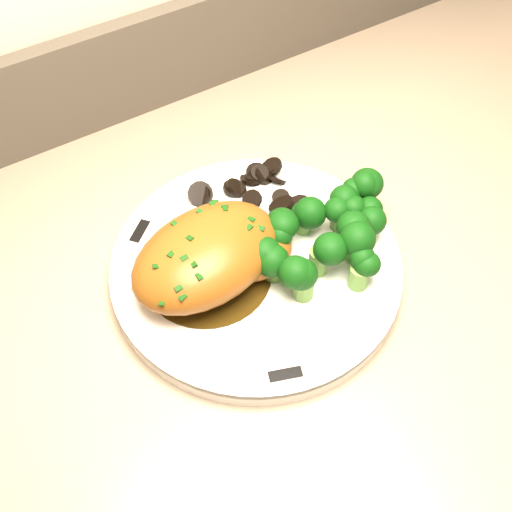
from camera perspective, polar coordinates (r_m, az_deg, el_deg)
plate at (r=0.63m, az=0.00°, el=-1.07°), size 0.32×0.32×0.02m
rim_accent_0 at (r=0.68m, az=7.79°, el=5.03°), size 0.02×0.03×0.00m
rim_accent_1 at (r=0.65m, az=-10.28°, el=2.18°), size 0.03×0.03×0.00m
rim_accent_2 at (r=0.56m, az=2.63°, el=-10.47°), size 0.03×0.02×0.00m
gravy_pool at (r=0.61m, az=-4.33°, el=-1.61°), size 0.12×0.12×0.00m
chicken_breast at (r=0.59m, az=-3.93°, el=0.06°), size 0.17×0.13×0.06m
mushroom_pile at (r=0.66m, az=-0.39°, el=4.90°), size 0.10×0.07×0.03m
broccoli_florets at (r=0.61m, az=6.36°, el=1.70°), size 0.15×0.11×0.04m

